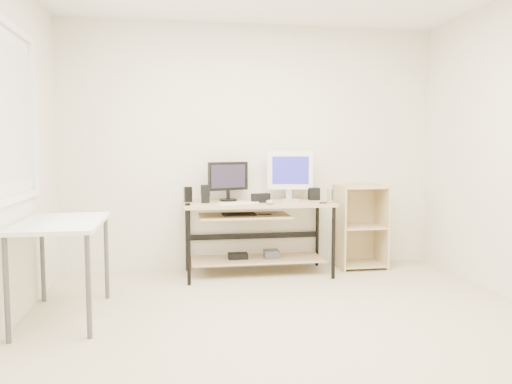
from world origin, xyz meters
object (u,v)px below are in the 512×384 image
object	(u,v)px
black_monitor	(228,179)
white_imac	(290,172)
desk	(255,223)
audio_controller	(188,194)
shelf_unit	(359,226)
side_table	(62,231)

from	to	relation	value
black_monitor	white_imac	bearing A→B (deg)	-19.12
black_monitor	white_imac	xyz separation A→B (m)	(0.66, 0.01, 0.07)
desk	audio_controller	distance (m)	0.74
shelf_unit	audio_controller	xyz separation A→B (m)	(-1.85, -0.04, 0.38)
white_imac	black_monitor	bearing A→B (deg)	-172.64
desk	side_table	xyz separation A→B (m)	(-1.65, -1.06, 0.13)
desk	white_imac	xyz separation A→B (m)	(0.40, 0.18, 0.51)
desk	white_imac	world-z (taller)	white_imac
shelf_unit	white_imac	xyz separation A→B (m)	(-0.78, 0.01, 0.60)
desk	black_monitor	xyz separation A→B (m)	(-0.26, 0.16, 0.44)
black_monitor	desk	bearing A→B (deg)	-52.48
black_monitor	side_table	bearing A→B (deg)	-158.79
desk	white_imac	bearing A→B (deg)	23.68
black_monitor	audio_controller	distance (m)	0.45
side_table	shelf_unit	distance (m)	3.09
white_imac	audio_controller	bearing A→B (deg)	-170.45
shelf_unit	black_monitor	bearing A→B (deg)	179.84
black_monitor	audio_controller	world-z (taller)	black_monitor
side_table	audio_controller	bearing A→B (deg)	50.23
side_table	white_imac	xyz separation A→B (m)	(2.05, 1.24, 0.38)
black_monitor	white_imac	distance (m)	0.66
side_table	shelf_unit	world-z (taller)	shelf_unit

